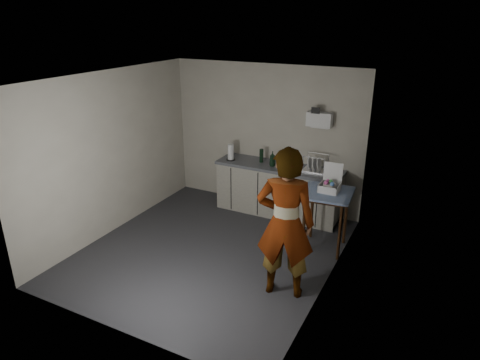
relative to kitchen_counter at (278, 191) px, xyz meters
The scene contains 15 objects.
ground 1.80m from the kitchen_counter, 103.24° to the right, with size 4.00×4.00×0.00m, color #26272B.
wall_back 1.00m from the kitchen_counter, 144.05° to the left, with size 3.60×0.02×2.60m, color #B8B2A1.
wall_right 2.36m from the kitchen_counter, 50.73° to the right, with size 0.02×4.00×2.60m, color #B8B2A1.
wall_left 2.91m from the kitchen_counter, 142.18° to the right, with size 0.02×4.00×2.60m, color #B8B2A1.
ceiling 2.78m from the kitchen_counter, 103.24° to the right, with size 3.60×4.00×0.01m, color silver.
kitchen_counter is the anchor object (origin of this frame).
wall_shelf 1.47m from the kitchen_counter, 20.15° to the left, with size 0.42×0.18×0.37m.
side_table 1.42m from the kitchen_counter, 36.62° to the right, with size 0.78×0.78×0.93m.
standing_man 2.42m from the kitchen_counter, 66.12° to the right, with size 0.72×0.47×1.97m, color #B2A593.
soap_bottle 0.63m from the kitchen_counter, 145.75° to the right, with size 0.10×0.10×0.26m, color black.
soda_can 0.56m from the kitchen_counter, behind, with size 0.07×0.07×0.13m, color red.
dark_bottle 0.70m from the kitchen_counter, behind, with size 0.07×0.07×0.24m, color black.
paper_towel 1.10m from the kitchen_counter, behind, with size 0.16×0.16×0.29m.
dish_rack 0.84m from the kitchen_counter, ahead, with size 0.40×0.30×0.28m.
bakery_box 1.48m from the kitchen_counter, 34.49° to the right, with size 0.29×0.30×0.40m.
Camera 1 is at (2.98, -4.87, 3.39)m, focal length 32.00 mm.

